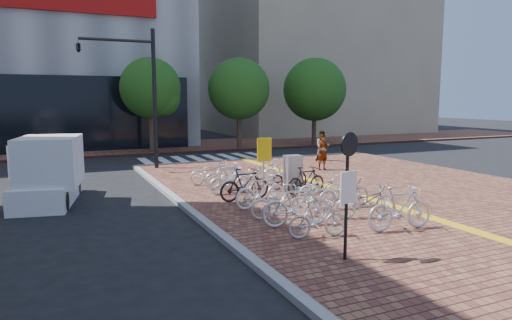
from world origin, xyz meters
name	(u,v)px	position (x,y,z in m)	size (l,w,h in m)	color
ground	(332,214)	(0.00, 0.00, 0.00)	(120.00, 120.00, 0.00)	black
kerb_west	(299,298)	(-4.00, -5.00, 0.08)	(0.25, 34.00, 0.15)	gray
kerb_north	(259,159)	(3.00, 12.00, 0.08)	(14.00, 0.25, 0.15)	gray
far_sidewalk	(170,147)	(0.00, 21.00, 0.07)	(70.00, 8.00, 0.15)	brown
building_beige	(309,48)	(18.00, 32.00, 9.00)	(20.00, 18.00, 18.00)	gray
crosswalk	(207,159)	(0.50, 14.00, 0.01)	(7.50, 4.00, 0.01)	silver
street_trees	(253,90)	(5.04, 17.45, 4.10)	(16.20, 4.60, 6.35)	#38281E
bike_0	(318,219)	(-1.96, -2.34, 0.62)	(0.44, 1.56, 0.94)	#B4B5B9
bike_1	(297,205)	(-1.95, -1.26, 0.74)	(0.55, 1.95, 1.17)	silver
bike_2	(281,202)	(-1.96, -0.36, 0.62)	(0.62, 1.78, 0.93)	silver
bike_3	(261,191)	(-1.95, 1.02, 0.69)	(0.51, 1.80, 1.08)	white
bike_4	(245,184)	(-2.00, 2.19, 0.70)	(0.52, 1.83, 1.10)	black
bike_5	(231,180)	(-2.03, 3.43, 0.64)	(0.46, 1.64, 0.98)	white
bike_6	(227,175)	(-1.86, 4.30, 0.67)	(0.48, 1.72, 1.03)	silver
bike_7	(212,172)	(-2.04, 5.46, 0.63)	(0.64, 1.83, 0.96)	silver
bike_8	(400,208)	(0.31, -2.67, 0.74)	(0.55, 1.95, 1.17)	silver
bike_9	(366,201)	(0.29, -1.28, 0.64)	(0.65, 1.87, 0.98)	#B0B0B5
bike_10	(344,193)	(0.37, -0.10, 0.64)	(0.65, 1.88, 0.99)	#A8A8AD
bike_11	(321,188)	(0.32, 1.13, 0.59)	(0.58, 1.67, 0.88)	white
bike_12	(306,180)	(0.41, 2.28, 0.65)	(0.47, 1.66, 1.00)	black
bike_13	(289,177)	(0.32, 3.40, 0.60)	(0.60, 1.72, 0.90)	black
bike_14	(283,171)	(0.54, 4.34, 0.66)	(0.48, 1.69, 1.02)	white
bike_15	(264,170)	(0.29, 5.55, 0.58)	(0.56, 1.62, 0.85)	silver
pedestrian_a	(323,152)	(3.96, 6.77, 1.01)	(0.63, 0.41, 1.72)	gray
pedestrian_b	(323,146)	(5.69, 9.52, 0.97)	(0.79, 0.62, 1.64)	#505866
utility_box	(293,173)	(0.21, 2.89, 0.82)	(0.61, 0.44, 1.33)	#A9A9AD
yellow_sign	(264,155)	(-0.80, 3.26, 1.52)	(0.54, 0.17, 1.98)	#B7B7BC
notice_sign	(348,180)	(-2.25, -3.93, 1.86)	(0.49, 0.18, 2.71)	black
traffic_light_pole	(121,72)	(-4.71, 10.69, 4.76)	(3.59, 1.38, 6.68)	black
box_truck	(46,171)	(-8.04, 5.21, 1.09)	(2.43, 4.24, 2.31)	white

